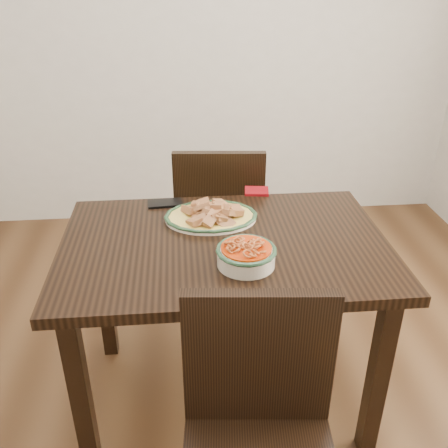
{
  "coord_description": "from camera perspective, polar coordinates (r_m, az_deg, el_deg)",
  "views": [
    {
      "loc": [
        -0.11,
        -1.53,
        1.64
      ],
      "look_at": [
        0.04,
        0.03,
        0.81
      ],
      "focal_mm": 40.0,
      "sensor_mm": 36.0,
      "label": 1
    }
  ],
  "objects": [
    {
      "name": "napkin",
      "position": [
        2.17,
        3.75,
        3.77
      ],
      "size": [
        0.11,
        0.1,
        0.01
      ],
      "primitive_type": "cube",
      "rotation": [
        0.0,
        0.0,
        -0.14
      ],
      "color": "maroon",
      "rests_on": "dining_table"
    },
    {
      "name": "wall_back",
      "position": [
        3.3,
        -3.65,
        21.87
      ],
      "size": [
        3.5,
        0.1,
        2.6
      ],
      "primitive_type": "cube",
      "color": "beige",
      "rests_on": "ground"
    },
    {
      "name": "smartphone",
      "position": [
        2.08,
        -6.76,
        2.37
      ],
      "size": [
        0.14,
        0.08,
        0.01
      ],
      "primitive_type": "cube",
      "rotation": [
        0.0,
        0.0,
        0.07
      ],
      "color": "black",
      "rests_on": "dining_table"
    },
    {
      "name": "fish_plate",
      "position": [
        1.92,
        -1.51,
        1.71
      ],
      "size": [
        0.35,
        0.27,
        0.11
      ],
      "color": "#F4E7CE",
      "rests_on": "dining_table"
    },
    {
      "name": "chair_far",
      "position": [
        2.49,
        -0.53,
        0.54
      ],
      "size": [
        0.46,
        0.46,
        0.89
      ],
      "rotation": [
        0.0,
        0.0,
        3.05
      ],
      "color": "black",
      "rests_on": "ground"
    },
    {
      "name": "floor",
      "position": [
        2.25,
        -0.9,
        -19.02
      ],
      "size": [
        3.5,
        3.5,
        0.0
      ],
      "primitive_type": "plane",
      "color": "#3D2513",
      "rests_on": "ground"
    },
    {
      "name": "chair_near",
      "position": [
        1.48,
        4.03,
        -22.71
      ],
      "size": [
        0.46,
        0.46,
        0.89
      ],
      "rotation": [
        0.0,
        0.0,
        -0.09
      ],
      "color": "black",
      "rests_on": "ground"
    },
    {
      "name": "noodle_bowl",
      "position": [
        1.64,
        2.55,
        -3.36
      ],
      "size": [
        0.2,
        0.2,
        0.08
      ],
      "color": "beige",
      "rests_on": "dining_table"
    },
    {
      "name": "dining_table",
      "position": [
        1.84,
        0.06,
        -4.74
      ],
      "size": [
        1.17,
        0.78,
        0.75
      ],
      "color": "black",
      "rests_on": "ground"
    }
  ]
}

